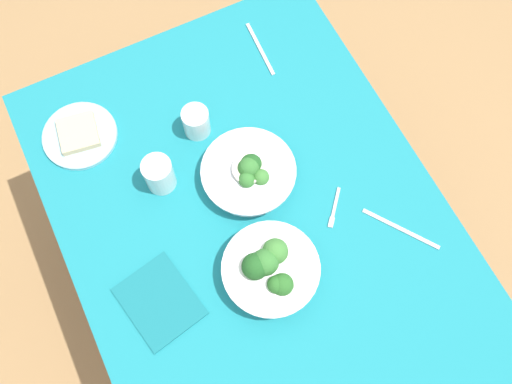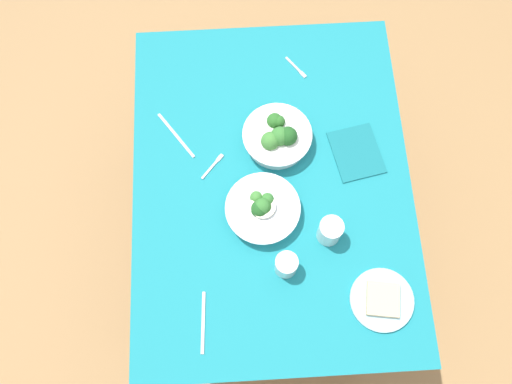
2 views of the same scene
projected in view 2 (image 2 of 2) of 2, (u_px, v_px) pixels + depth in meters
name	position (u px, v px, depth m)	size (l,w,h in m)	color
ground_plane	(267.00, 240.00, 2.55)	(6.00, 6.00, 0.00)	#9E7547
dining_table	(271.00, 195.00, 1.94)	(1.25, 0.93, 0.77)	#197A84
broccoli_bowl_far	(277.00, 137.00, 1.83)	(0.23, 0.23, 0.11)	white
broccoli_bowl_near	(263.00, 209.00, 1.75)	(0.24, 0.24, 0.09)	white
bread_side_plate	(382.00, 300.00, 1.68)	(0.20, 0.20, 0.03)	#99C6D1
water_glass_center	(286.00, 265.00, 1.68)	(0.07, 0.07, 0.09)	silver
water_glass_side	(330.00, 231.00, 1.71)	(0.08, 0.08, 0.10)	silver
fork_by_far_bowl	(297.00, 68.00, 1.96)	(0.09, 0.07, 0.00)	#B7B7BC
fork_by_near_bowl	(213.00, 165.00, 1.84)	(0.09, 0.08, 0.00)	#B7B7BC
table_knife_left	(203.00, 322.00, 1.66)	(0.19, 0.01, 0.00)	#B7B7BC
table_knife_right	(176.00, 135.00, 1.87)	(0.21, 0.01, 0.00)	#B7B7BC
napkin_folded_upper	(356.00, 153.00, 1.85)	(0.19, 0.16, 0.01)	#156870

